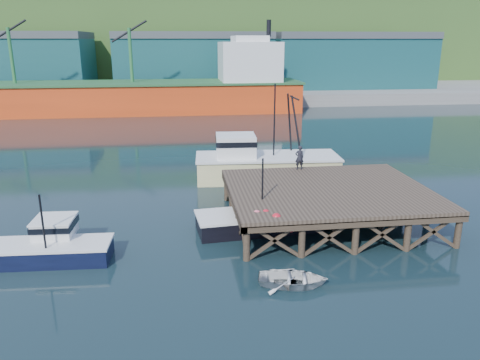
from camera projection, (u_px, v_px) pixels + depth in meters
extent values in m
plane|color=black|center=(238.00, 225.00, 28.17)|extent=(300.00, 300.00, 0.00)
cube|color=brown|center=(328.00, 190.00, 28.30)|extent=(12.00, 10.00, 0.25)
cube|color=#473828|center=(358.00, 224.00, 23.77)|extent=(12.00, 0.30, 0.35)
cylinder|color=#473828|center=(247.00, 246.00, 23.46)|extent=(0.36, 0.36, 2.60)
cylinder|color=#473828|center=(458.00, 234.00, 24.91)|extent=(0.36, 0.36, 2.60)
cylinder|color=#473828|center=(227.00, 189.00, 32.38)|extent=(0.36, 0.36, 2.60)
cylinder|color=#473828|center=(383.00, 183.00, 33.84)|extent=(0.36, 0.36, 2.60)
cube|color=gray|center=(193.00, 91.00, 94.36)|extent=(160.00, 40.00, 2.00)
cube|color=#195355|center=(194.00, 64.00, 88.04)|extent=(28.00, 16.00, 9.00)
cube|color=#195355|center=(347.00, 63.00, 91.87)|extent=(30.00, 16.00, 9.00)
cube|color=#EA4516|center=(120.00, 98.00, 71.59)|extent=(55.00, 9.50, 4.40)
cube|color=#26592D|center=(119.00, 83.00, 70.94)|extent=(55.50, 10.00, 0.30)
cube|color=silver|center=(249.00, 62.00, 72.63)|extent=(9.00, 9.00, 6.00)
cube|color=silver|center=(249.00, 40.00, 71.69)|extent=(5.00, 7.00, 1.20)
cylinder|color=black|center=(269.00, 28.00, 71.58)|extent=(0.70, 0.70, 2.50)
cube|color=#2D511E|center=(188.00, 39.00, 119.99)|extent=(220.00, 50.00, 22.00)
cube|color=black|center=(51.00, 253.00, 23.46)|extent=(5.96, 2.41, 0.91)
cube|color=silver|center=(50.00, 244.00, 23.32)|extent=(6.08, 2.45, 0.12)
cube|color=silver|center=(55.00, 228.00, 24.21)|extent=(2.00, 2.00, 0.91)
cube|color=black|center=(54.00, 224.00, 24.15)|extent=(2.11, 2.11, 0.30)
cylinder|color=black|center=(43.00, 222.00, 22.37)|extent=(0.10, 0.10, 2.83)
cube|color=black|center=(259.00, 222.00, 27.40)|extent=(7.33, 3.27, 0.99)
cube|color=silver|center=(259.00, 213.00, 27.25)|extent=(7.48, 3.33, 0.13)
cube|color=silver|center=(253.00, 199.00, 28.31)|extent=(2.57, 2.57, 0.99)
cube|color=black|center=(253.00, 195.00, 28.25)|extent=(2.71, 2.71, 0.33)
cylinder|color=black|center=(262.00, 189.00, 26.09)|extent=(0.10, 0.10, 3.50)
sphere|color=#FF5D73|center=(264.00, 231.00, 24.25)|extent=(0.46, 0.46, 0.46)
sphere|color=#FF5D73|center=(282.00, 224.00, 24.52)|extent=(0.46, 0.46, 0.46)
sphere|color=red|center=(276.00, 225.00, 23.89)|extent=(0.46, 0.46, 0.46)
cube|color=beige|center=(267.00, 168.00, 37.36)|extent=(11.32, 4.54, 1.81)
cube|color=silver|center=(267.00, 156.00, 37.08)|extent=(11.53, 4.76, 0.15)
cube|color=silver|center=(236.00, 147.00, 36.52)|extent=(3.20, 3.01, 1.81)
cube|color=black|center=(236.00, 142.00, 36.40)|extent=(3.31, 3.12, 0.40)
cylinder|color=black|center=(274.00, 123.00, 36.38)|extent=(0.12, 0.12, 6.05)
imported|color=silver|center=(293.00, 279.00, 21.16)|extent=(3.58, 2.90, 0.65)
imported|color=black|center=(299.00, 158.00, 32.12)|extent=(0.63, 0.42, 1.68)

